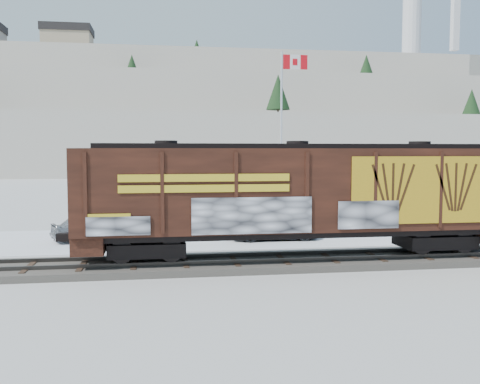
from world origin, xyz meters
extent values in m
plane|color=white|center=(0.00, 0.00, 0.00)|extent=(500.00, 500.00, 0.00)
cube|color=#59544C|center=(0.00, 0.00, 0.14)|extent=(50.00, 3.40, 0.28)
cube|color=#33302D|center=(0.00, -0.72, 0.35)|extent=(50.00, 0.10, 0.15)
cube|color=#33302D|center=(0.00, 0.72, 0.35)|extent=(50.00, 0.10, 0.15)
cube|color=white|center=(0.00, 7.50, 0.01)|extent=(40.00, 8.00, 0.03)
cube|color=white|center=(0.00, 95.00, 6.00)|extent=(360.00, 40.00, 12.00)
cube|color=white|center=(0.00, 125.00, 12.00)|extent=(360.00, 40.00, 24.00)
cube|color=white|center=(0.00, 160.00, 17.50)|extent=(360.00, 50.00, 35.00)
cone|color=black|center=(22.00, 90.00, 17.31)|extent=(5.04, 5.04, 7.38)
cone|color=black|center=(70.00, 96.00, 16.43)|extent=(4.20, 4.20, 6.15)
cone|color=black|center=(-10.00, 128.00, 28.13)|extent=(3.92, 3.92, 5.74)
cone|color=black|center=(55.00, 124.00, 28.72)|extent=(4.48, 4.48, 6.56)
cone|color=black|center=(10.00, 162.00, 39.43)|extent=(4.20, 4.20, 6.15)
cube|color=tan|center=(-32.00, 162.00, 39.00)|extent=(15.00, 12.00, 8.00)
cube|color=black|center=(-32.00, 162.00, 44.20)|extent=(15.75, 12.60, 2.40)
cube|color=black|center=(-3.50, 0.00, 0.88)|extent=(3.00, 2.00, 0.90)
cube|color=black|center=(8.77, 0.00, 0.88)|extent=(3.00, 2.00, 0.90)
cylinder|color=black|center=(-4.45, -0.78, 0.88)|extent=(0.90, 0.12, 0.90)
cube|color=black|center=(2.64, 0.00, 1.41)|extent=(17.83, 2.40, 0.25)
cube|color=#3D1B10|center=(2.64, 0.00, 3.18)|extent=(17.83, 3.00, 3.30)
cube|color=black|center=(2.64, 0.00, 4.93)|extent=(16.40, 0.90, 0.20)
cube|color=#BE8C17|center=(7.45, -1.54, 3.18)|extent=(6.06, 0.03, 2.68)
cube|color=gold|center=(-1.29, -1.54, 3.53)|extent=(6.42, 0.02, 0.70)
cube|color=white|center=(0.50, -1.55, 2.28)|extent=(4.64, 0.03, 1.40)
cylinder|color=silver|center=(5.49, 15.30, 0.10)|extent=(0.90, 0.90, 0.20)
cylinder|color=silver|center=(5.49, 15.30, 5.82)|extent=(0.14, 0.14, 11.63)
cube|color=red|center=(5.84, 15.30, 10.93)|extent=(0.50, 0.07, 1.00)
cube|color=white|center=(6.44, 15.30, 10.93)|extent=(0.70, 0.09, 1.00)
cube|color=red|center=(7.09, 15.30, 10.93)|extent=(0.50, 0.07, 1.00)
imported|color=#A2A3A8|center=(-6.56, 7.46, 0.73)|extent=(4.42, 3.13, 1.40)
imported|color=white|center=(3.87, 8.50, 0.79)|extent=(4.75, 2.09, 1.52)
imported|color=#21252A|center=(2.99, 6.31, 0.73)|extent=(4.82, 1.98, 1.40)
camera|label=1|loc=(-2.99, -21.40, 4.70)|focal=40.00mm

